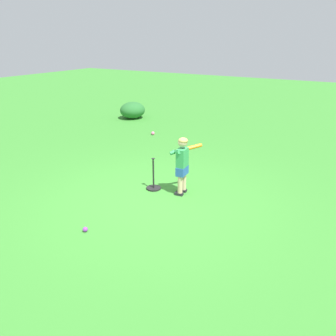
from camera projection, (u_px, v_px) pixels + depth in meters
ground_plane at (155, 201)px, 6.20m from camera, size 40.00×40.00×0.00m
child_batter at (182, 160)px, 6.30m from camera, size 0.57×0.45×1.08m
play_ball_far_right at (85, 229)px, 5.23m from camera, size 0.08×0.08×0.08m
play_ball_far_left at (153, 133)px, 10.35m from camera, size 0.10×0.10×0.10m
batting_tee at (154, 184)px, 6.68m from camera, size 0.28×0.28×0.62m
shrub_left_background at (133, 110)px, 12.36m from camera, size 0.94×0.85×0.58m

